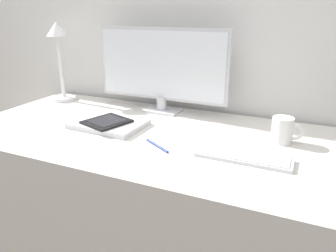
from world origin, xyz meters
name	(u,v)px	position (x,y,z in m)	size (l,w,h in m)	color
wall_back	(185,9)	(0.00, 0.58, 1.20)	(3.60, 0.05, 2.40)	silver
desk	(147,206)	(0.00, 0.14, 0.36)	(1.56, 0.77, 0.72)	silver
monitor	(162,68)	(-0.06, 0.43, 0.94)	(0.66, 0.11, 0.40)	silver
keyboard	(244,157)	(0.43, 0.05, 0.73)	(0.32, 0.10, 0.01)	silver
laptop	(109,124)	(-0.18, 0.14, 0.73)	(0.31, 0.23, 0.02)	silver
ereader	(107,122)	(-0.17, 0.12, 0.75)	(0.20, 0.21, 0.01)	black
desk_lamp	(59,51)	(-0.64, 0.40, 0.99)	(0.13, 0.13, 0.42)	white
coffee_mug	(283,130)	(0.53, 0.26, 0.77)	(0.12, 0.08, 0.10)	white
pen	(157,146)	(0.11, 0.02, 0.73)	(0.13, 0.08, 0.01)	navy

